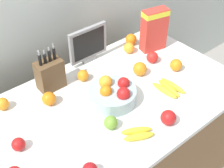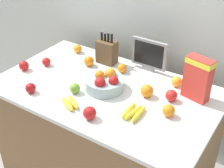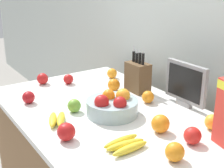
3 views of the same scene
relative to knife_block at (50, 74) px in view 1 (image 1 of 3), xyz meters
name	(u,v)px [view 1 (image 1 of 3)]	position (x,y,z in m)	size (l,w,h in m)	color
counter	(112,148)	(0.21, -0.32, -0.53)	(1.54, 0.91, 0.87)	olive
knife_block	(50,74)	(0.00, 0.00, 0.00)	(0.15, 0.10, 0.29)	brown
small_monitor	(88,44)	(0.33, 0.07, 0.04)	(0.28, 0.03, 0.25)	gray
cereal_box	(154,28)	(0.76, -0.09, 0.07)	(0.19, 0.12, 0.30)	red
fruit_bowl	(113,94)	(0.20, -0.33, -0.04)	(0.27, 0.27, 0.13)	#99B2B7
banana_bunch_left	(169,88)	(0.51, -0.47, -0.08)	(0.11, 0.19, 0.03)	yellow
banana_bunch_right	(138,134)	(0.13, -0.61, -0.08)	(0.17, 0.14, 0.04)	yellow
apple_leftmost	(168,118)	(0.31, -0.65, -0.05)	(0.08, 0.08, 0.08)	red
apple_rear	(111,123)	(0.06, -0.48, -0.06)	(0.07, 0.07, 0.07)	#6B9E33
apple_by_knife_block	(152,57)	(0.64, -0.20, -0.06)	(0.08, 0.08, 0.08)	red
apple_front	(18,144)	(-0.37, -0.30, -0.06)	(0.07, 0.07, 0.07)	red
orange_mid_right	(49,99)	(-0.09, -0.12, -0.06)	(0.08, 0.08, 0.08)	orange
orange_front_right	(131,39)	(0.69, 0.05, -0.06)	(0.08, 0.08, 0.08)	orange
orange_front_left	(83,75)	(0.18, -0.07, -0.06)	(0.07, 0.07, 0.07)	orange
orange_back_center	(129,48)	(0.60, -0.02, -0.06)	(0.07, 0.07, 0.07)	orange
orange_front_center	(2,104)	(-0.30, 0.01, -0.06)	(0.07, 0.07, 0.07)	orange
orange_near_bowl	(140,69)	(0.49, -0.25, -0.05)	(0.09, 0.09, 0.09)	orange
orange_by_cereal	(176,65)	(0.70, -0.36, -0.06)	(0.08, 0.08, 0.08)	orange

